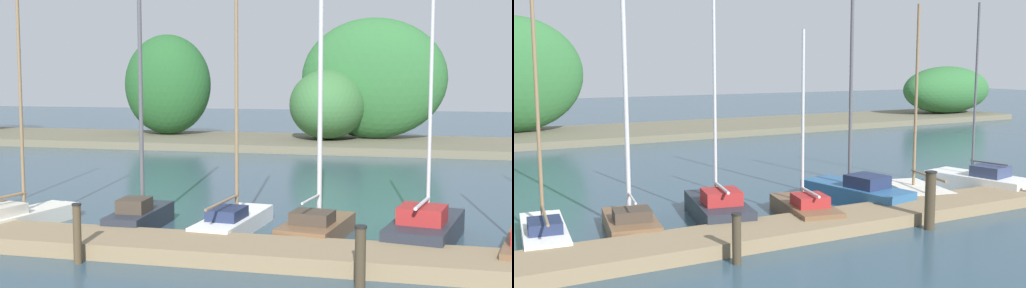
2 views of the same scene
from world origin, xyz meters
TOP-DOWN VIEW (x-y plane):
  - dock_pier at (0.00, 14.33)m, footprint 25.41×1.80m
  - sailboat_3 at (-3.34, 16.81)m, footprint 1.32×3.71m
  - sailboat_4 at (-1.21, 16.63)m, footprint 1.63×3.01m
  - sailboat_5 at (1.32, 16.72)m, footprint 1.92×3.68m
  - sailboat_6 at (3.55, 15.64)m, footprint 1.73×3.35m
  - sailboat_7 at (5.96, 16.53)m, footprint 2.00×4.12m
  - sailboat_8 at (8.37, 16.36)m, footprint 1.98×3.34m
  - sailboat_9 at (10.81, 15.95)m, footprint 2.08×3.81m
  - mooring_piling_2 at (0.13, 13.01)m, footprint 0.23×0.23m
  - mooring_piling_3 at (5.88, 13.05)m, footprint 0.32×0.32m

SIDE VIEW (x-z plane):
  - dock_pier at x=0.00m, z-range 0.00..0.35m
  - sailboat_8 at x=8.37m, z-range -2.86..3.46m
  - sailboat_6 at x=3.55m, z-range -2.35..3.01m
  - sailboat_3 at x=-3.34m, z-range -2.78..3.44m
  - sailboat_9 at x=10.81m, z-range -2.84..3.60m
  - sailboat_5 at x=1.32m, z-range -2.75..3.53m
  - sailboat_7 at x=5.96m, z-range -3.52..4.40m
  - sailboat_4 at x=-1.21m, z-range -3.49..4.43m
  - mooring_piling_2 at x=0.13m, z-range 0.01..1.16m
  - mooring_piling_3 at x=5.88m, z-range 0.01..1.58m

